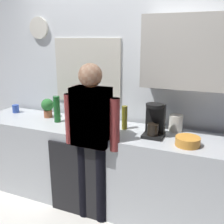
{
  "coord_description": "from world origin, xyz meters",
  "views": [
    {
      "loc": [
        1.1,
        -2.08,
        1.81
      ],
      "look_at": [
        0.11,
        0.25,
        1.09
      ],
      "focal_mm": 41.71,
      "sensor_mm": 36.0,
      "label": 1
    }
  ],
  "objects_px": {
    "mixing_bowl": "(188,141)",
    "storage_canister": "(176,123)",
    "bottle_clear_soda": "(82,109)",
    "bottle_green_wine": "(57,109)",
    "potted_plant": "(48,107)",
    "person_guest": "(92,132)",
    "person_at_sink": "(92,132)",
    "bottle_amber_beer": "(73,119)",
    "bottle_olive_oil": "(125,118)",
    "cup_blue_mug": "(16,109)",
    "coffee_maker": "(155,122)",
    "cup_yellow_cup": "(77,123)"
  },
  "relations": [
    {
      "from": "mixing_bowl",
      "to": "storage_canister",
      "type": "bearing_deg",
      "value": 115.62
    },
    {
      "from": "bottle_clear_soda",
      "to": "mixing_bowl",
      "type": "xyz_separation_m",
      "value": [
        1.21,
        -0.26,
        -0.1
      ]
    },
    {
      "from": "bottle_green_wine",
      "to": "potted_plant",
      "type": "relative_size",
      "value": 1.3
    },
    {
      "from": "bottle_green_wine",
      "to": "person_guest",
      "type": "bearing_deg",
      "value": -26.58
    },
    {
      "from": "bottle_clear_soda",
      "to": "mixing_bowl",
      "type": "distance_m",
      "value": 1.25
    },
    {
      "from": "storage_canister",
      "to": "person_at_sink",
      "type": "distance_m",
      "value": 0.88
    },
    {
      "from": "mixing_bowl",
      "to": "person_guest",
      "type": "height_order",
      "value": "person_guest"
    },
    {
      "from": "bottle_amber_beer",
      "to": "storage_canister",
      "type": "height_order",
      "value": "bottle_amber_beer"
    },
    {
      "from": "bottle_olive_oil",
      "to": "mixing_bowl",
      "type": "distance_m",
      "value": 0.71
    },
    {
      "from": "bottle_clear_soda",
      "to": "storage_canister",
      "type": "xyz_separation_m",
      "value": [
        1.05,
        0.09,
        -0.05
      ]
    },
    {
      "from": "bottle_clear_soda",
      "to": "cup_blue_mug",
      "type": "distance_m",
      "value": 0.98
    },
    {
      "from": "bottle_olive_oil",
      "to": "person_at_sink",
      "type": "distance_m",
      "value": 0.42
    },
    {
      "from": "coffee_maker",
      "to": "bottle_green_wine",
      "type": "distance_m",
      "value": 1.13
    },
    {
      "from": "coffee_maker",
      "to": "bottle_clear_soda",
      "type": "height_order",
      "value": "coffee_maker"
    },
    {
      "from": "person_guest",
      "to": "storage_canister",
      "type": "bearing_deg",
      "value": -155.27
    },
    {
      "from": "mixing_bowl",
      "to": "bottle_green_wine",
      "type": "bearing_deg",
      "value": 175.08
    },
    {
      "from": "potted_plant",
      "to": "bottle_olive_oil",
      "type": "bearing_deg",
      "value": -2.18
    },
    {
      "from": "mixing_bowl",
      "to": "potted_plant",
      "type": "height_order",
      "value": "potted_plant"
    },
    {
      "from": "coffee_maker",
      "to": "storage_canister",
      "type": "relative_size",
      "value": 1.94
    },
    {
      "from": "coffee_maker",
      "to": "bottle_amber_beer",
      "type": "height_order",
      "value": "coffee_maker"
    },
    {
      "from": "bottle_green_wine",
      "to": "potted_plant",
      "type": "distance_m",
      "value": 0.24
    },
    {
      "from": "bottle_amber_beer",
      "to": "cup_blue_mug",
      "type": "bearing_deg",
      "value": 164.78
    },
    {
      "from": "potted_plant",
      "to": "bottle_clear_soda",
      "type": "bearing_deg",
      "value": 3.28
    },
    {
      "from": "cup_blue_mug",
      "to": "person_at_sink",
      "type": "xyz_separation_m",
      "value": [
        1.32,
        -0.42,
        0.01
      ]
    },
    {
      "from": "storage_canister",
      "to": "cup_yellow_cup",
      "type": "bearing_deg",
      "value": -163.74
    },
    {
      "from": "potted_plant",
      "to": "person_guest",
      "type": "relative_size",
      "value": 0.14
    },
    {
      "from": "bottle_green_wine",
      "to": "mixing_bowl",
      "type": "relative_size",
      "value": 1.36
    },
    {
      "from": "bottle_green_wine",
      "to": "potted_plant",
      "type": "xyz_separation_m",
      "value": [
        -0.21,
        0.11,
        -0.02
      ]
    },
    {
      "from": "bottle_amber_beer",
      "to": "storage_canister",
      "type": "relative_size",
      "value": 1.35
    },
    {
      "from": "coffee_maker",
      "to": "cup_yellow_cup",
      "type": "height_order",
      "value": "coffee_maker"
    },
    {
      "from": "cup_blue_mug",
      "to": "coffee_maker",
      "type": "bearing_deg",
      "value": -3.86
    },
    {
      "from": "bottle_green_wine",
      "to": "cup_blue_mug",
      "type": "xyz_separation_m",
      "value": [
        -0.72,
        0.12,
        -0.1
      ]
    },
    {
      "from": "bottle_amber_beer",
      "to": "bottle_olive_oil",
      "type": "xyz_separation_m",
      "value": [
        0.48,
        0.23,
        0.01
      ]
    },
    {
      "from": "person_guest",
      "to": "bottle_olive_oil",
      "type": "bearing_deg",
      "value": -129.81
    },
    {
      "from": "coffee_maker",
      "to": "bottle_olive_oil",
      "type": "height_order",
      "value": "coffee_maker"
    },
    {
      "from": "cup_blue_mug",
      "to": "person_at_sink",
      "type": "distance_m",
      "value": 1.38
    },
    {
      "from": "person_guest",
      "to": "potted_plant",
      "type": "bearing_deg",
      "value": -38.44
    },
    {
      "from": "person_guest",
      "to": "coffee_maker",
      "type": "bearing_deg",
      "value": -163.12
    },
    {
      "from": "coffee_maker",
      "to": "mixing_bowl",
      "type": "distance_m",
      "value": 0.37
    },
    {
      "from": "mixing_bowl",
      "to": "storage_canister",
      "type": "height_order",
      "value": "storage_canister"
    },
    {
      "from": "bottle_clear_soda",
      "to": "bottle_amber_beer",
      "type": "bearing_deg",
      "value": -78.49
    },
    {
      "from": "bottle_green_wine",
      "to": "mixing_bowl",
      "type": "xyz_separation_m",
      "value": [
        1.47,
        -0.13,
        -0.11
      ]
    },
    {
      "from": "storage_canister",
      "to": "bottle_olive_oil",
      "type": "bearing_deg",
      "value": -163.54
    },
    {
      "from": "bottle_amber_beer",
      "to": "potted_plant",
      "type": "height_order",
      "value": "same"
    },
    {
      "from": "bottle_amber_beer",
      "to": "mixing_bowl",
      "type": "height_order",
      "value": "bottle_amber_beer"
    },
    {
      "from": "mixing_bowl",
      "to": "person_at_sink",
      "type": "bearing_deg",
      "value": -168.9
    },
    {
      "from": "bottle_olive_oil",
      "to": "bottle_green_wine",
      "type": "bearing_deg",
      "value": -174.83
    },
    {
      "from": "person_at_sink",
      "to": "person_guest",
      "type": "distance_m",
      "value": 0.0
    },
    {
      "from": "potted_plant",
      "to": "person_guest",
      "type": "xyz_separation_m",
      "value": [
        0.81,
        -0.41,
        -0.07
      ]
    },
    {
      "from": "potted_plant",
      "to": "person_guest",
      "type": "height_order",
      "value": "person_guest"
    }
  ]
}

